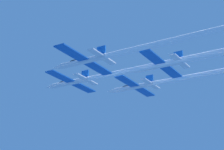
{
  "coord_description": "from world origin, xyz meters",
  "views": [
    {
      "loc": [
        -77.93,
        -58.5,
        -33.58
      ],
      "look_at": [
        -0.07,
        -12.78,
        0.3
      ],
      "focal_mm": 64.13,
      "sensor_mm": 36.0,
      "label": 1
    }
  ],
  "objects_px": {
    "jet_left_wing": "(134,49)",
    "jet_slot": "(222,53)",
    "jet_right_wing": "(180,78)",
    "jet_lead": "(122,72)"
  },
  "relations": [
    {
      "from": "jet_lead",
      "to": "jet_slot",
      "type": "xyz_separation_m",
      "value": [
        0.72,
        -23.87,
        -0.03
      ]
    },
    {
      "from": "jet_left_wing",
      "to": "jet_right_wing",
      "type": "xyz_separation_m",
      "value": [
        24.67,
        -0.18,
        1.55
      ]
    },
    {
      "from": "jet_right_wing",
      "to": "jet_slot",
      "type": "relative_size",
      "value": 0.95
    },
    {
      "from": "jet_right_wing",
      "to": "jet_slot",
      "type": "bearing_deg",
      "value": -128.59
    },
    {
      "from": "jet_slot",
      "to": "jet_lead",
      "type": "bearing_deg",
      "value": 91.73
    },
    {
      "from": "jet_lead",
      "to": "jet_slot",
      "type": "distance_m",
      "value": 23.88
    },
    {
      "from": "jet_left_wing",
      "to": "jet_slot",
      "type": "xyz_separation_m",
      "value": [
        13.9,
        -13.68,
        1.49
      ]
    },
    {
      "from": "jet_lead",
      "to": "jet_left_wing",
      "type": "bearing_deg",
      "value": -142.29
    },
    {
      "from": "jet_lead",
      "to": "jet_left_wing",
      "type": "distance_m",
      "value": 16.73
    },
    {
      "from": "jet_right_wing",
      "to": "jet_slot",
      "type": "xyz_separation_m",
      "value": [
        -10.77,
        -13.5,
        -0.06
      ]
    }
  ]
}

